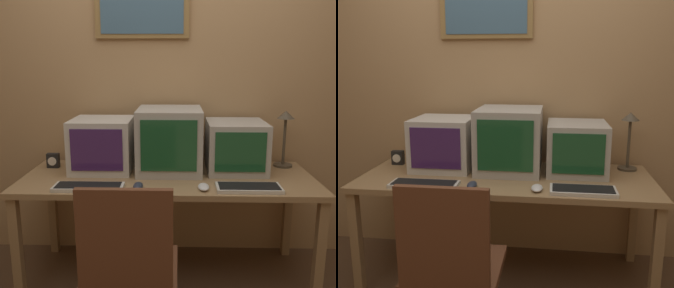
# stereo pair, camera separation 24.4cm
# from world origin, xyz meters

# --- Properties ---
(wall_back) EXTENTS (8.00, 0.08, 2.60)m
(wall_back) POSITION_xyz_m (-0.00, 1.17, 1.30)
(wall_back) COLOR tan
(wall_back) RESTS_ON ground_plane
(desk) EXTENTS (1.91, 0.76, 0.74)m
(desk) POSITION_xyz_m (0.00, 0.73, 0.66)
(desk) COLOR #99754C
(desk) RESTS_ON ground_plane
(monitor_left) EXTENTS (0.41, 0.42, 0.36)m
(monitor_left) POSITION_xyz_m (-0.46, 0.87, 0.92)
(monitor_left) COLOR beige
(monitor_left) RESTS_ON desk
(monitor_center) EXTENTS (0.43, 0.48, 0.43)m
(monitor_center) POSITION_xyz_m (0.01, 0.87, 0.95)
(monitor_center) COLOR #B7B2A8
(monitor_center) RESTS_ON desk
(monitor_right) EXTENTS (0.40, 0.43, 0.34)m
(monitor_right) POSITION_xyz_m (0.46, 0.88, 0.91)
(monitor_right) COLOR #B7B2A8
(monitor_right) RESTS_ON desk
(keyboard_main) EXTENTS (0.42, 0.15, 0.03)m
(keyboard_main) POSITION_xyz_m (-0.47, 0.45, 0.75)
(keyboard_main) COLOR beige
(keyboard_main) RESTS_ON desk
(keyboard_side) EXTENTS (0.38, 0.17, 0.03)m
(keyboard_side) POSITION_xyz_m (0.49, 0.46, 0.75)
(keyboard_side) COLOR beige
(keyboard_side) RESTS_ON desk
(mouse_near_keyboard) EXTENTS (0.06, 0.12, 0.04)m
(mouse_near_keyboard) POSITION_xyz_m (-0.17, 0.46, 0.75)
(mouse_near_keyboard) COLOR #282D3D
(mouse_near_keyboard) RESTS_ON desk
(mouse_far_corner) EXTENTS (0.07, 0.12, 0.03)m
(mouse_far_corner) POSITION_xyz_m (0.22, 0.46, 0.75)
(mouse_far_corner) COLOR silver
(mouse_far_corner) RESTS_ON desk
(desk_clock) EXTENTS (0.08, 0.05, 0.10)m
(desk_clock) POSITION_xyz_m (-0.83, 0.91, 0.79)
(desk_clock) COLOR black
(desk_clock) RESTS_ON desk
(desk_lamp) EXTENTS (0.13, 0.13, 0.40)m
(desk_lamp) POSITION_xyz_m (0.82, 0.98, 1.01)
(desk_lamp) COLOR #4C4233
(desk_lamp) RESTS_ON desk
(office_chair) EXTENTS (0.48, 0.48, 0.96)m
(office_chair) POSITION_xyz_m (-0.16, -0.03, 0.41)
(office_chair) COLOR black
(office_chair) RESTS_ON ground_plane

